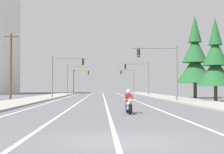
# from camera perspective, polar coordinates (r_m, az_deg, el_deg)

# --- Properties ---
(ground_plane) EXTENTS (400.00, 400.00, 0.00)m
(ground_plane) POSITION_cam_1_polar(r_m,az_deg,el_deg) (10.65, 1.98, -10.22)
(ground_plane) COLOR #5B5B60
(lane_stripe_center) EXTENTS (0.16, 100.00, 0.01)m
(lane_stripe_center) POSITION_cam_1_polar(r_m,az_deg,el_deg) (55.53, -1.28, -3.29)
(lane_stripe_center) COLOR beige
(lane_stripe_center) RESTS_ON ground
(lane_stripe_left) EXTENTS (0.16, 100.00, 0.01)m
(lane_stripe_left) POSITION_cam_1_polar(r_m,az_deg,el_deg) (55.58, -4.17, -3.28)
(lane_stripe_left) COLOR beige
(lane_stripe_left) RESTS_ON ground
(lane_stripe_right) EXTENTS (0.16, 100.00, 0.01)m
(lane_stripe_right) POSITION_cam_1_polar(r_m,az_deg,el_deg) (55.68, 2.44, -3.28)
(lane_stripe_right) COLOR beige
(lane_stripe_right) RESTS_ON ground
(lane_stripe_far_left) EXTENTS (0.16, 100.00, 0.01)m
(lane_stripe_far_left) POSITION_cam_1_polar(r_m,az_deg,el_deg) (55.79, -7.28, -3.27)
(lane_stripe_far_left) COLOR beige
(lane_stripe_far_left) RESTS_ON ground
(sidewalk_kerb_right) EXTENTS (4.40, 110.00, 0.14)m
(sidewalk_kerb_right) POSITION_cam_1_polar(r_m,az_deg,el_deg) (51.50, 9.38, -3.32)
(sidewalk_kerb_right) COLOR #9E998E
(sidewalk_kerb_right) RESTS_ON ground
(sidewalk_kerb_left) EXTENTS (4.40, 110.00, 0.14)m
(sidewalk_kerb_left) POSITION_cam_1_polar(r_m,az_deg,el_deg) (51.25, -11.38, -3.32)
(sidewalk_kerb_left) COLOR #9E998E
(sidewalk_kerb_left) RESTS_ON ground
(motorcycle_with_rider) EXTENTS (0.70, 2.19, 1.46)m
(motorcycle_with_rider) POSITION_cam_1_polar(r_m,az_deg,el_deg) (21.45, 2.71, -4.33)
(motorcycle_with_rider) COLOR black
(motorcycle_with_rider) RESTS_ON ground
(traffic_signal_near_right) EXTENTS (5.05, 0.60, 6.20)m
(traffic_signal_near_right) POSITION_cam_1_polar(r_m,az_deg,el_deg) (39.06, 8.31, 2.06)
(traffic_signal_near_right) COLOR slate
(traffic_signal_near_right) RESTS_ON ground
(traffic_signal_near_left) EXTENTS (5.34, 0.46, 6.20)m
(traffic_signal_near_left) POSITION_cam_1_polar(r_m,az_deg,el_deg) (52.22, -7.89, 1.15)
(traffic_signal_near_left) COLOR slate
(traffic_signal_near_left) RESTS_ON ground
(traffic_signal_mid_right) EXTENTS (5.06, 0.40, 6.20)m
(traffic_signal_mid_right) POSITION_cam_1_polar(r_m,az_deg,el_deg) (64.71, 4.62, 0.58)
(traffic_signal_mid_right) COLOR slate
(traffic_signal_mid_right) RESTS_ON ground
(traffic_signal_mid_left) EXTENTS (3.74, 0.37, 6.20)m
(traffic_signal_mid_left) POSITION_cam_1_polar(r_m,az_deg,el_deg) (71.88, -6.38, 0.30)
(traffic_signal_mid_left) COLOR slate
(traffic_signal_mid_left) RESTS_ON ground
(traffic_signal_far_right) EXTENTS (3.83, 0.42, 6.20)m
(traffic_signal_far_right) POSITION_cam_1_polar(r_m,az_deg,el_deg) (89.13, 2.82, -0.08)
(traffic_signal_far_right) COLOR slate
(traffic_signal_far_right) RESTS_ON ground
(traffic_signal_far_left) EXTENTS (4.55, 0.37, 6.20)m
(traffic_signal_far_left) POSITION_cam_1_polar(r_m,az_deg,el_deg) (91.42, -5.38, -0.09)
(traffic_signal_far_left) COLOR slate
(traffic_signal_far_left) RESTS_ON ground
(utility_pole_left_near) EXTENTS (1.81, 0.26, 8.32)m
(utility_pole_left_near) POSITION_cam_1_polar(r_m,az_deg,el_deg) (45.89, -15.96, 1.84)
(utility_pole_left_near) COLOR #4C3828
(utility_pole_left_near) RESTS_ON ground
(conifer_tree_right_verge_near) EXTENTS (4.21, 4.21, 9.26)m
(conifer_tree_right_verge_near) POSITION_cam_1_polar(r_m,az_deg,el_deg) (40.67, 16.28, 2.16)
(conifer_tree_right_verge_near) COLOR #4C3828
(conifer_tree_right_verge_near) RESTS_ON ground
(conifer_tree_right_verge_far) EXTENTS (5.47, 5.47, 12.04)m
(conifer_tree_right_verge_far) POSITION_cam_1_polar(r_m,az_deg,el_deg) (52.79, 13.19, 2.66)
(conifer_tree_right_verge_far) COLOR #423023
(conifer_tree_right_verge_far) RESTS_ON ground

